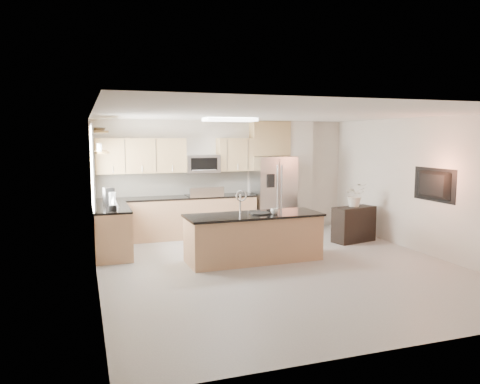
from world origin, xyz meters
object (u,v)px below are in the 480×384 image
object	(u,v)px
microwave	(202,164)
television	(431,185)
cup	(275,211)
kettle	(114,202)
blender	(113,203)
credenza	(354,224)
island	(254,237)
bowl	(98,129)
coffee_maker	(109,197)
flower_vase	(355,189)
range	(204,215)
platter	(259,213)
refrigerator	(273,194)

from	to	relation	value
microwave	television	xyz separation A→B (m)	(3.51, -3.24, -0.28)
cup	kettle	bearing A→B (deg)	154.32
blender	kettle	distance (m)	0.42
credenza	television	size ratio (longest dim) A/B	0.87
island	bowl	distance (m)	3.59
kettle	television	distance (m)	5.87
coffee_maker	bowl	size ratio (longest dim) A/B	0.90
credenza	flower_vase	xyz separation A→B (m)	(0.02, 0.02, 0.75)
range	island	distance (m)	2.36
platter	television	xyz separation A→B (m)	(3.08, -0.79, 0.49)
microwave	credenza	world-z (taller)	microwave
flower_vase	island	bearing A→B (deg)	-163.28
island	television	world-z (taller)	television
refrigerator	coffee_maker	world-z (taller)	refrigerator
platter	coffee_maker	distance (m)	2.94
bowl	credenza	bearing A→B (deg)	-8.90
credenza	blender	bearing A→B (deg)	166.84
range	credenza	world-z (taller)	range
credenza	blender	xyz separation A→B (m)	(-4.96, -0.02, 0.69)
island	credenza	size ratio (longest dim) A/B	2.64
microwave	flower_vase	xyz separation A→B (m)	(2.91, -1.68, -0.50)
island	credenza	bearing A→B (deg)	15.06
range	kettle	xyz separation A→B (m)	(-2.02, -1.19, 0.56)
island	cup	world-z (taller)	island
island	platter	distance (m)	0.45
credenza	bowl	world-z (taller)	bowl
cup	flower_vase	bearing A→B (deg)	22.40
credenza	platter	world-z (taller)	platter
cup	island	bearing A→B (deg)	156.72
coffee_maker	range	bearing A→B (deg)	21.93
refrigerator	bowl	bearing A→B (deg)	-169.46
refrigerator	credenza	xyz separation A→B (m)	(1.23, -1.53, -0.51)
microwave	television	distance (m)	4.79
bowl	coffee_maker	bearing A→B (deg)	-24.18
microwave	platter	xyz separation A→B (m)	(0.43, -2.46, -0.77)
island	kettle	world-z (taller)	island
range	kettle	distance (m)	2.41
cup	blender	bearing A→B (deg)	162.15
cup	television	world-z (taller)	television
cup	kettle	size ratio (longest dim) A/B	0.55
cup	coffee_maker	size ratio (longest dim) A/B	0.41
kettle	blender	bearing A→B (deg)	-96.93
coffee_maker	bowl	distance (m)	1.31
blender	bowl	xyz separation A→B (m)	(-0.18, 0.83, 1.32)
coffee_maker	television	bearing A→B (deg)	-22.11
microwave	credenza	size ratio (longest dim) A/B	0.81
blender	bowl	world-z (taller)	bowl
coffee_maker	bowl	bearing A→B (deg)	155.82
microwave	bowl	xyz separation A→B (m)	(-2.25, -0.90, 0.75)
island	cup	distance (m)	0.61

